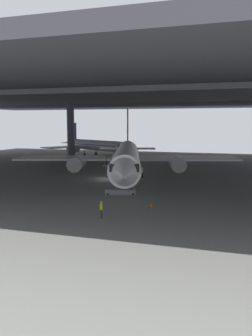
# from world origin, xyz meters

# --- Properties ---
(ground_plane) EXTENTS (110.00, 110.00, 0.00)m
(ground_plane) POSITION_xyz_m (0.00, 0.00, 0.00)
(ground_plane) COLOR gray
(hangar_structure) EXTENTS (121.00, 99.00, 15.01)m
(hangar_structure) POSITION_xyz_m (-0.06, 13.76, 14.38)
(hangar_structure) COLOR #4C4F54
(hangar_structure) RESTS_ON ground_plane
(airplane_main) EXTENTS (37.98, 38.49, 12.14)m
(airplane_main) POSITION_xyz_m (3.35, -0.22, 3.58)
(airplane_main) COLOR white
(airplane_main) RESTS_ON ground_plane
(boarding_stairs) EXTENTS (4.56, 2.54, 4.80)m
(boarding_stairs) POSITION_xyz_m (5.69, -10.79, 0.74)
(boarding_stairs) COLOR slate
(boarding_stairs) RESTS_ON ground_plane
(crew_worker_near_nose) EXTENTS (0.30, 0.54, 1.73)m
(crew_worker_near_nose) POSITION_xyz_m (7.47, -22.26, 0.99)
(crew_worker_near_nose) COLOR #232838
(crew_worker_near_nose) RESTS_ON ground_plane
(crew_worker_by_stairs) EXTENTS (0.44, 0.40, 1.77)m
(crew_worker_by_stairs) POSITION_xyz_m (4.50, -7.91, 1.02)
(crew_worker_by_stairs) COLOR #232838
(crew_worker_by_stairs) RESTS_ON ground_plane
(airplane_distant) EXTENTS (25.77, 26.04, 9.16)m
(airplane_distant) POSITION_xyz_m (-17.09, 35.73, 3.02)
(airplane_distant) COLOR white
(airplane_distant) RESTS_ON ground_plane
(traffic_cone_orange) EXTENTS (0.36, 0.36, 0.60)m
(traffic_cone_orange) POSITION_xyz_m (11.22, -16.84, 0.29)
(traffic_cone_orange) COLOR black
(traffic_cone_orange) RESTS_ON ground_plane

